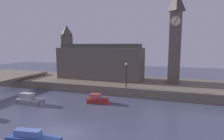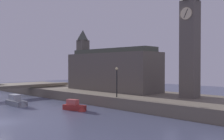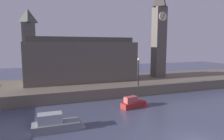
{
  "view_description": "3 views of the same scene",
  "coord_description": "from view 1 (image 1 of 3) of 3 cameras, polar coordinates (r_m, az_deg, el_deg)",
  "views": [
    {
      "loc": [
        9.67,
        -14.3,
        8.41
      ],
      "look_at": [
        -0.6,
        17.26,
        3.88
      ],
      "focal_mm": 29.72,
      "sensor_mm": 36.0,
      "label": 1
    },
    {
      "loc": [
        25.77,
        -10.4,
        5.7
      ],
      "look_at": [
        0.86,
        15.59,
        5.11
      ],
      "focal_mm": 40.94,
      "sensor_mm": 36.0,
      "label": 2
    },
    {
      "loc": [
        -10.34,
        -10.16,
        7.23
      ],
      "look_at": [
        -1.2,
        15.14,
        3.88
      ],
      "focal_mm": 31.11,
      "sensor_mm": 36.0,
      "label": 3
    }
  ],
  "objects": [
    {
      "name": "boat_dinghy_red",
      "position": [
        27.29,
        -3.97,
        -9.15
      ],
      "size": [
        3.75,
        1.77,
        1.36
      ],
      "color": "maroon",
      "rests_on": "ground"
    },
    {
      "name": "ground_plane",
      "position": [
        19.2,
        -15.18,
        -18.49
      ],
      "size": [
        120.0,
        120.0,
        0.0
      ],
      "primitive_type": "plane",
      "color": "#474C66"
    },
    {
      "name": "far_embankment",
      "position": [
        36.45,
        2.24,
        -4.36
      ],
      "size": [
        70.0,
        12.0,
        1.5
      ],
      "primitive_type": "cube",
      "color": "#6B6051",
      "rests_on": "ground"
    },
    {
      "name": "streetlamp",
      "position": [
        30.06,
        4.39,
        -0.7
      ],
      "size": [
        0.36,
        0.36,
        4.01
      ],
      "color": "black",
      "rests_on": "far_embankment"
    },
    {
      "name": "boat_cruiser_grey",
      "position": [
        29.07,
        -23.41,
        -8.59
      ],
      "size": [
        4.62,
        1.51,
        1.65
      ],
      "color": "gray",
      "rests_on": "ground"
    },
    {
      "name": "boat_tour_blue",
      "position": [
        17.75,
        -22.04,
        -19.4
      ],
      "size": [
        5.27,
        1.66,
        1.47
      ],
      "color": "#2D4C93",
      "rests_on": "ground"
    },
    {
      "name": "parliament_hall",
      "position": [
        38.23,
        -4.09,
        2.65
      ],
      "size": [
        17.35,
        5.62,
        11.05
      ],
      "color": "#5B544C",
      "rests_on": "far_embankment"
    },
    {
      "name": "clock_tower",
      "position": [
        35.12,
        18.85,
        9.92
      ],
      "size": [
        2.23,
        2.28,
        16.36
      ],
      "color": "#5B544C",
      "rests_on": "far_embankment"
    }
  ]
}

